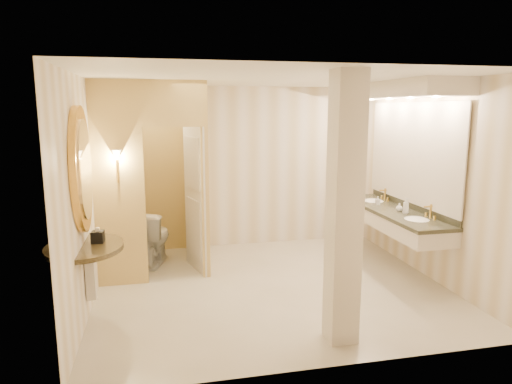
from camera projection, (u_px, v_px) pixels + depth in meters
floor at (271, 286)px, 6.09m from camera, size 4.50×4.50×0.00m
ceiling at (272, 78)px, 5.60m from camera, size 4.50×4.50×0.00m
wall_back at (243, 167)px, 7.77m from camera, size 4.50×0.02×2.70m
wall_front at (328, 225)px, 3.92m from camera, size 4.50×0.02×2.70m
wall_left at (87, 193)px, 5.38m from camera, size 0.02×4.00×2.70m
wall_right at (429, 181)px, 6.31m from camera, size 0.02×4.00×2.70m
toilet_closet at (180, 176)px, 6.54m from camera, size 1.50×1.55×2.70m
wall_sconce at (117, 157)px, 5.79m from camera, size 0.14×0.14×0.42m
vanity at (398, 158)px, 6.59m from camera, size 0.75×2.55×2.09m
console_shelf at (83, 203)px, 4.87m from camera, size 1.03×1.03×1.97m
pillar at (344, 211)px, 4.45m from camera, size 0.29×0.29×2.70m
tissue_box at (98, 237)px, 5.03m from camera, size 0.14×0.14×0.13m
toilet at (152, 237)px, 6.90m from camera, size 0.68×0.92×0.83m
soap_bottle_a at (378, 201)px, 7.02m from camera, size 0.06×0.06×0.13m
soap_bottle_b at (399, 207)px, 6.56m from camera, size 0.11×0.11×0.12m
soap_bottle_c at (406, 206)px, 6.41m from camera, size 0.11×0.12×0.22m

